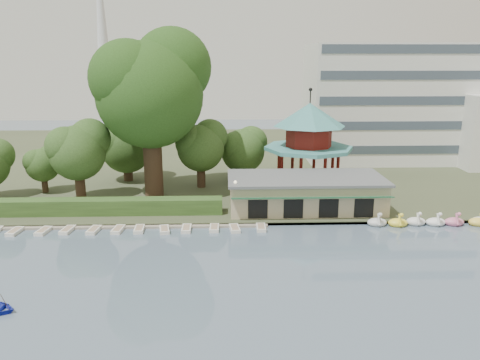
{
  "coord_description": "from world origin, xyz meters",
  "views": [
    {
      "loc": [
        0.36,
        -31.74,
        17.97
      ],
      "look_at": [
        2.0,
        18.0,
        5.0
      ],
      "focal_mm": 35.0,
      "sensor_mm": 36.0,
      "label": 1
    }
  ],
  "objects_px": {
    "dock": "(113,226)",
    "boathouse": "(305,192)",
    "pavilion": "(309,137)",
    "big_tree": "(151,86)"
  },
  "relations": [
    {
      "from": "dock",
      "to": "boathouse",
      "type": "relative_size",
      "value": 1.83
    },
    {
      "from": "dock",
      "to": "pavilion",
      "type": "xyz_separation_m",
      "value": [
        24.0,
        14.8,
        7.36
      ]
    },
    {
      "from": "dock",
      "to": "boathouse",
      "type": "bearing_deg",
      "value": 12.24
    },
    {
      "from": "dock",
      "to": "pavilion",
      "type": "distance_m",
      "value": 29.14
    },
    {
      "from": "dock",
      "to": "pavilion",
      "type": "height_order",
      "value": "pavilion"
    },
    {
      "from": "pavilion",
      "to": "big_tree",
      "type": "height_order",
      "value": "big_tree"
    },
    {
      "from": "dock",
      "to": "boathouse",
      "type": "distance_m",
      "value": 22.62
    },
    {
      "from": "dock",
      "to": "boathouse",
      "type": "xyz_separation_m",
      "value": [
        22.0,
        4.77,
        2.25
      ]
    },
    {
      "from": "boathouse",
      "to": "big_tree",
      "type": "xyz_separation_m",
      "value": [
        -18.82,
        6.24,
        12.25
      ]
    },
    {
      "from": "pavilion",
      "to": "boathouse",
      "type": "bearing_deg",
      "value": -101.28
    }
  ]
}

